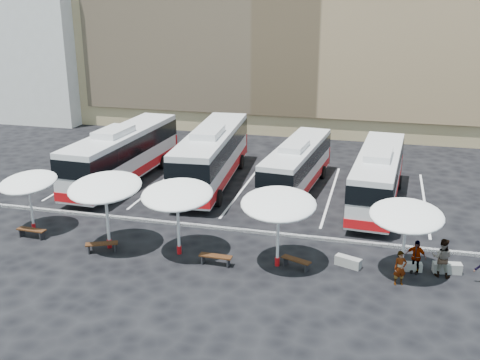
% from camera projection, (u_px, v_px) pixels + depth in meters
% --- Properties ---
extents(ground, '(120.00, 120.00, 0.00)m').
position_uv_depth(ground, '(210.00, 232.00, 31.62)').
color(ground, black).
rests_on(ground, ground).
extents(apartment_block, '(14.00, 14.00, 18.00)m').
position_uv_depth(apartment_block, '(41.00, 30.00, 61.19)').
color(apartment_block, silver).
rests_on(apartment_block, ground).
extents(curb_divider, '(34.00, 0.25, 0.15)m').
position_uv_depth(curb_divider, '(212.00, 227.00, 32.06)').
color(curb_divider, black).
rests_on(curb_divider, ground).
extents(bay_lines, '(24.15, 12.00, 0.01)m').
position_uv_depth(bay_lines, '(244.00, 187.00, 38.97)').
color(bay_lines, white).
rests_on(bay_lines, ground).
extents(bus_0, '(3.42, 12.99, 4.09)m').
position_uv_depth(bus_0, '(123.00, 153.00, 39.55)').
color(bus_0, silver).
rests_on(bus_0, ground).
extents(bus_1, '(3.81, 13.36, 4.19)m').
position_uv_depth(bus_1, '(212.00, 154.00, 39.09)').
color(bus_1, silver).
rests_on(bus_1, ground).
extents(bus_2, '(3.35, 11.25, 3.52)m').
position_uv_depth(bus_2, '(297.00, 165.00, 37.81)').
color(bus_2, silver).
rests_on(bus_2, ground).
extents(bus_3, '(3.30, 11.91, 3.74)m').
position_uv_depth(bus_3, '(378.00, 175.00, 35.26)').
color(bus_3, silver).
rests_on(bus_3, ground).
extents(sunshade_0, '(3.81, 3.84, 3.34)m').
position_uv_depth(sunshade_0, '(28.00, 182.00, 31.01)').
color(sunshade_0, silver).
rests_on(sunshade_0, ground).
extents(sunshade_1, '(4.08, 4.12, 3.95)m').
position_uv_depth(sunshade_1, '(105.00, 188.00, 28.61)').
color(sunshade_1, silver).
rests_on(sunshade_1, ground).
extents(sunshade_2, '(3.81, 3.85, 3.80)m').
position_uv_depth(sunshade_2, '(177.00, 195.00, 27.94)').
color(sunshade_2, silver).
rests_on(sunshade_2, ground).
extents(sunshade_3, '(4.18, 4.22, 3.81)m').
position_uv_depth(sunshade_3, '(279.00, 204.00, 26.68)').
color(sunshade_3, silver).
rests_on(sunshade_3, ground).
extents(sunshade_4, '(3.59, 3.63, 3.57)m').
position_uv_depth(sunshade_4, '(407.00, 216.00, 25.82)').
color(sunshade_4, silver).
rests_on(sunshade_4, ground).
extents(wood_bench_0, '(1.67, 0.52, 0.51)m').
position_uv_depth(wood_bench_0, '(32.00, 231.00, 30.74)').
color(wood_bench_0, '#321A0B').
rests_on(wood_bench_0, ground).
extents(wood_bench_1, '(1.68, 1.07, 0.50)m').
position_uv_depth(wood_bench_1, '(102.00, 245.00, 29.03)').
color(wood_bench_1, '#321A0B').
rests_on(wood_bench_1, ground).
extents(wood_bench_2, '(1.65, 0.47, 0.50)m').
position_uv_depth(wood_bench_2, '(216.00, 258.00, 27.65)').
color(wood_bench_2, '#321A0B').
rests_on(wood_bench_2, ground).
extents(wood_bench_3, '(1.56, 0.94, 0.47)m').
position_uv_depth(wood_bench_3, '(296.00, 261.00, 27.34)').
color(wood_bench_3, '#321A0B').
rests_on(wood_bench_3, ground).
extents(conc_bench_0, '(1.36, 0.86, 0.48)m').
position_uv_depth(conc_bench_0, '(348.00, 262.00, 27.54)').
color(conc_bench_0, gray).
rests_on(conc_bench_0, ground).
extents(conc_bench_1, '(1.14, 0.48, 0.42)m').
position_uv_depth(conc_bench_1, '(410.00, 267.00, 27.13)').
color(conc_bench_1, gray).
rests_on(conc_bench_1, ground).
extents(conc_bench_2, '(1.38, 0.63, 0.50)m').
position_uv_depth(conc_bench_2, '(447.00, 268.00, 26.90)').
color(conc_bench_2, gray).
rests_on(conc_bench_2, ground).
extents(passenger_0, '(0.71, 0.59, 1.66)m').
position_uv_depth(passenger_0, '(400.00, 268.00, 25.64)').
color(passenger_0, black).
rests_on(passenger_0, ground).
extents(passenger_1, '(1.05, 0.89, 1.92)m').
position_uv_depth(passenger_1, '(442.00, 258.00, 26.35)').
color(passenger_1, black).
rests_on(passenger_1, ground).
extents(passenger_2, '(1.07, 0.69, 1.69)m').
position_uv_depth(passenger_2, '(416.00, 257.00, 26.72)').
color(passenger_2, black).
rests_on(passenger_2, ground).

